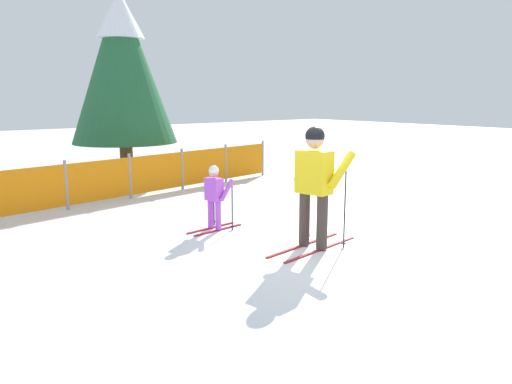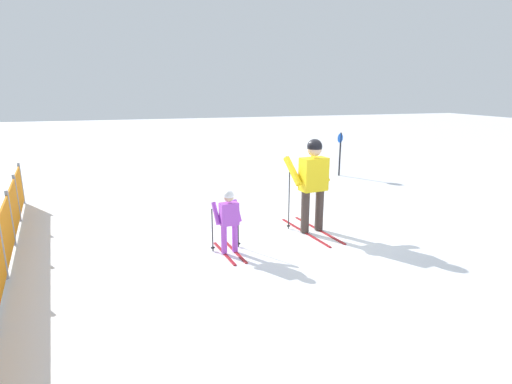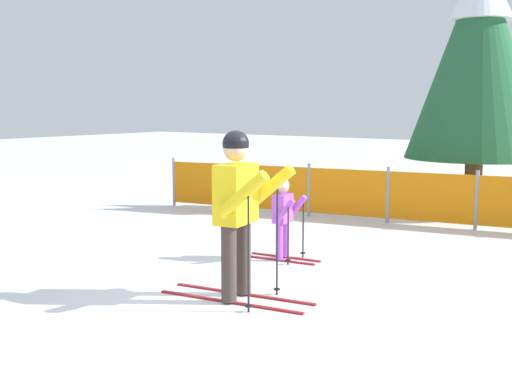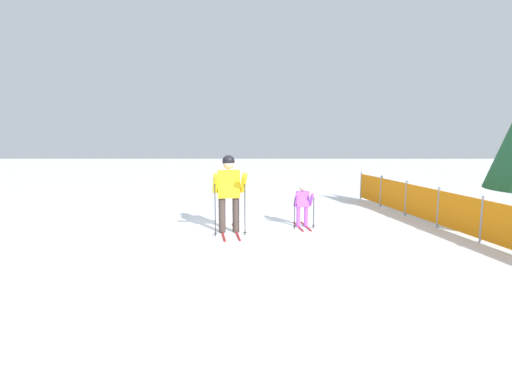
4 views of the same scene
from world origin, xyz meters
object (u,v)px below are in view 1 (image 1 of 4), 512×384
skier_child (215,193)px  safety_fence (130,176)px  conifer_far (122,63)px  skier_adult (315,176)px

skier_child → safety_fence: (-0.00, 3.22, -0.13)m
skier_child → conifer_far: 5.75m
safety_fence → skier_adult: bearing=-83.5°
skier_child → conifer_far: (0.81, 5.20, 2.32)m
skier_adult → safety_fence: bearing=87.9°
safety_fence → conifer_far: bearing=67.6°
skier_adult → safety_fence: (-0.56, 4.92, -0.56)m
skier_child → conifer_far: conifer_far is taller
safety_fence → conifer_far: conifer_far is taller
conifer_far → skier_adult: bearing=-92.1°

